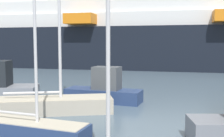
{
  "coord_description": "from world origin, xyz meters",
  "views": [
    {
      "loc": [
        4.32,
        -6.0,
        4.25
      ],
      "look_at": [
        0.0,
        15.78,
        2.21
      ],
      "focal_mm": 44.81,
      "sensor_mm": 36.0,
      "label": 1
    }
  ],
  "objects_px": {
    "sailboat_5": "(29,126)",
    "cruise_ship": "(155,27)",
    "sailboat_2": "(51,102)",
    "fishing_boat_2": "(104,90)"
  },
  "relations": [
    {
      "from": "sailboat_5",
      "to": "fishing_boat_2",
      "type": "bearing_deg",
      "value": 86.24
    },
    {
      "from": "sailboat_2",
      "to": "sailboat_5",
      "type": "relative_size",
      "value": 1.55
    },
    {
      "from": "sailboat_5",
      "to": "cruise_ship",
      "type": "relative_size",
      "value": 0.07
    },
    {
      "from": "sailboat_2",
      "to": "cruise_ship",
      "type": "distance_m",
      "value": 35.69
    },
    {
      "from": "sailboat_2",
      "to": "cruise_ship",
      "type": "xyz_separation_m",
      "value": [
        4.64,
        34.81,
        6.36
      ]
    },
    {
      "from": "sailboat_2",
      "to": "sailboat_5",
      "type": "distance_m",
      "value": 4.18
    },
    {
      "from": "sailboat_2",
      "to": "sailboat_5",
      "type": "xyz_separation_m",
      "value": [
        0.71,
        -4.12,
        -0.22
      ]
    },
    {
      "from": "fishing_boat_2",
      "to": "cruise_ship",
      "type": "distance_m",
      "value": 31.68
    },
    {
      "from": "fishing_boat_2",
      "to": "sailboat_2",
      "type": "bearing_deg",
      "value": -114.49
    },
    {
      "from": "cruise_ship",
      "to": "sailboat_2",
      "type": "bearing_deg",
      "value": -95.04
    }
  ]
}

